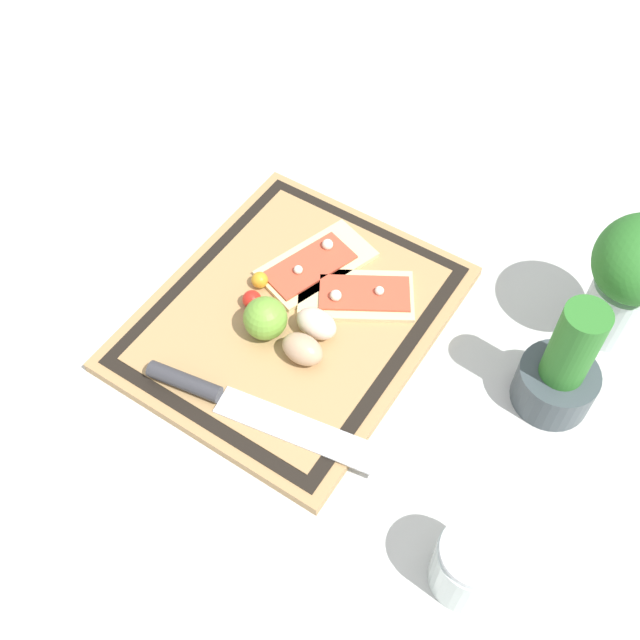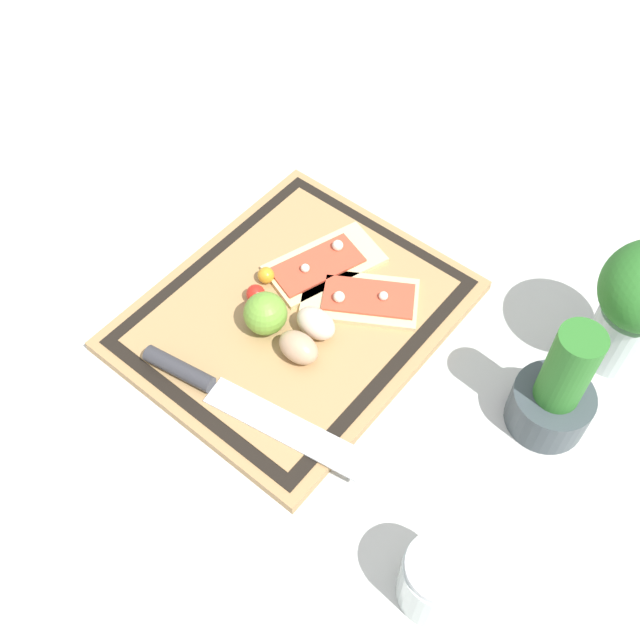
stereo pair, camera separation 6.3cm
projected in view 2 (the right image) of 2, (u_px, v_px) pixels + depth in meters
ground_plane at (295, 319)px, 1.04m from camera, size 6.00×6.00×0.00m
cutting_board at (294, 315)px, 1.03m from camera, size 0.43×0.36×0.02m
pizza_slice_near at (323, 264)px, 1.07m from camera, size 0.18×0.13×0.02m
pizza_slice_far at (362, 298)px, 1.03m from camera, size 0.16×0.18×0.02m
knife at (216, 389)px, 0.94m from camera, size 0.08×0.32×0.02m
egg_brown at (299, 347)px, 0.96m from camera, size 0.04×0.06×0.04m
egg_pink at (316, 323)px, 0.99m from camera, size 0.04×0.06×0.04m
lime at (265, 313)px, 0.98m from camera, size 0.06×0.06×0.06m
cherry_tomato_red at (256, 294)px, 1.02m from camera, size 0.03×0.03×0.03m
cherry_tomato_yellow at (266, 275)px, 1.05m from camera, size 0.02×0.02×0.02m
herb_pot at (556, 394)px, 0.90m from camera, size 0.10×0.10×0.18m
sauce_jar at (436, 581)px, 0.79m from camera, size 0.08×0.08×0.09m
herb_glass at (640, 301)px, 0.91m from camera, size 0.13×0.11×0.20m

